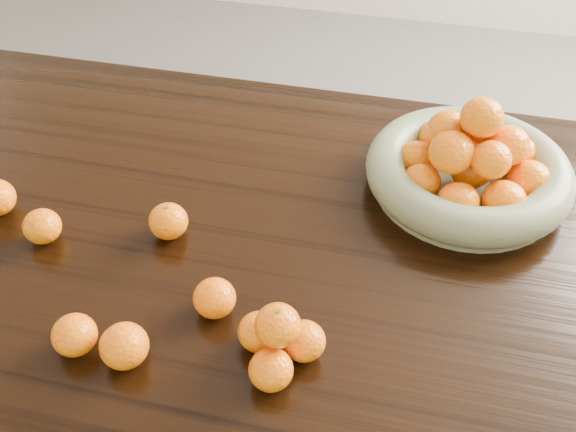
% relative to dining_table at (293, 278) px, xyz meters
% --- Properties ---
extents(dining_table, '(2.00, 1.00, 0.75)m').
position_rel_dining_table_xyz_m(dining_table, '(0.00, 0.00, 0.00)').
color(dining_table, black).
rests_on(dining_table, ground).
extents(fruit_bowl, '(0.38, 0.38, 0.19)m').
position_rel_dining_table_xyz_m(fruit_bowl, '(0.28, 0.21, 0.14)').
color(fruit_bowl, '#737C5A').
rests_on(fruit_bowl, dining_table).
extents(orange_pyramid, '(0.13, 0.12, 0.11)m').
position_rel_dining_table_xyz_m(orange_pyramid, '(0.03, -0.24, 0.13)').
color(orange_pyramid, orange).
rests_on(orange_pyramid, dining_table).
extents(loose_orange_0, '(0.07, 0.07, 0.06)m').
position_rel_dining_table_xyz_m(loose_orange_0, '(-0.21, -0.03, 0.12)').
color(loose_orange_0, orange).
rests_on(loose_orange_0, dining_table).
extents(loose_orange_1, '(0.07, 0.07, 0.06)m').
position_rel_dining_table_xyz_m(loose_orange_1, '(-0.26, -0.28, 0.12)').
color(loose_orange_1, orange).
rests_on(loose_orange_1, dining_table).
extents(loose_orange_2, '(0.07, 0.07, 0.07)m').
position_rel_dining_table_xyz_m(loose_orange_2, '(-0.18, -0.29, 0.12)').
color(loose_orange_2, orange).
rests_on(loose_orange_2, dining_table).
extents(loose_orange_3, '(0.06, 0.06, 0.06)m').
position_rel_dining_table_xyz_m(loose_orange_3, '(-0.42, -0.09, 0.12)').
color(loose_orange_3, orange).
rests_on(loose_orange_3, dining_table).
extents(loose_orange_4, '(0.07, 0.07, 0.06)m').
position_rel_dining_table_xyz_m(loose_orange_4, '(-0.08, -0.17, 0.12)').
color(loose_orange_4, orange).
rests_on(loose_orange_4, dining_table).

